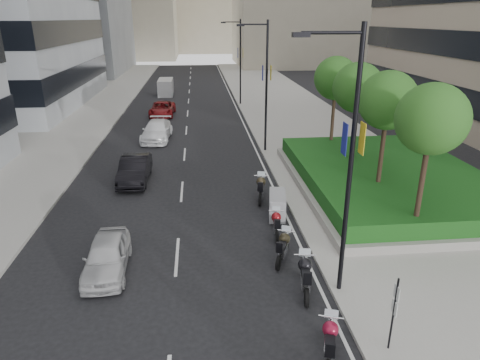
{
  "coord_description": "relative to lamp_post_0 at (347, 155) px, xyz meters",
  "views": [
    {
      "loc": [
        -0.44,
        -11.36,
        9.08
      ],
      "look_at": [
        1.4,
        7.21,
        2.0
      ],
      "focal_mm": 32.0,
      "sensor_mm": 36.0,
      "label": 1
    }
  ],
  "objects": [
    {
      "name": "ground",
      "position": [
        -4.14,
        -1.0,
        -5.07
      ],
      "size": [
        160.0,
        160.0,
        0.0
      ],
      "primitive_type": "plane",
      "color": "black",
      "rests_on": "ground"
    },
    {
      "name": "car_c",
      "position": [
        -7.89,
        21.14,
        -4.33
      ],
      "size": [
        2.41,
        5.22,
        1.48
      ],
      "primitive_type": "imported",
      "rotation": [
        0.0,
        0.0,
        -0.07
      ],
      "color": "white",
      "rests_on": "ground"
    },
    {
      "name": "motorcycle_3",
      "position": [
        -1.4,
        2.34,
        -4.5
      ],
      "size": [
        1.01,
        1.99,
        1.05
      ],
      "rotation": [
        0.0,
        0.0,
        1.16
      ],
      "color": "black",
      "rests_on": "ground"
    },
    {
      "name": "delivery_van",
      "position": [
        -8.51,
        42.42,
        -4.17
      ],
      "size": [
        1.76,
        4.58,
        1.92
      ],
      "rotation": [
        0.0,
        0.0,
        0.0
      ],
      "color": "silver",
      "rests_on": "ground"
    },
    {
      "name": "planter",
      "position": [
        5.86,
        9.0,
        -4.72
      ],
      "size": [
        10.0,
        14.0,
        0.4
      ],
      "primitive_type": "cube",
      "color": "gray",
      "rests_on": "sidewalk_right"
    },
    {
      "name": "car_b",
      "position": [
        -8.41,
        11.87,
        -4.32
      ],
      "size": [
        1.62,
        4.53,
        1.49
      ],
      "primitive_type": "imported",
      "rotation": [
        0.0,
        0.0,
        -0.01
      ],
      "color": "black",
      "rests_on": "ground"
    },
    {
      "name": "tree_0",
      "position": [
        4.36,
        3.0,
        0.36
      ],
      "size": [
        2.8,
        2.8,
        6.3
      ],
      "color": "#332319",
      "rests_on": "planter"
    },
    {
      "name": "hedge",
      "position": [
        5.86,
        9.0,
        -4.12
      ],
      "size": [
        9.4,
        13.4,
        0.8
      ],
      "primitive_type": "cube",
      "color": "#154A15",
      "rests_on": "planter"
    },
    {
      "name": "sidewalk_right",
      "position": [
        4.86,
        29.0,
        -4.99
      ],
      "size": [
        10.0,
        100.0,
        0.15
      ],
      "primitive_type": "cube",
      "color": "#9E9B93",
      "rests_on": "ground"
    },
    {
      "name": "motorcycle_1",
      "position": [
        -1.14,
        -3.07,
        -4.49
      ],
      "size": [
        0.9,
        2.09,
        1.08
      ],
      "rotation": [
        0.0,
        0.0,
        1.26
      ],
      "color": "black",
      "rests_on": "ground"
    },
    {
      "name": "parking_sign",
      "position": [
        0.66,
        -3.0,
        -3.61
      ],
      "size": [
        0.06,
        0.32,
        2.5
      ],
      "color": "black",
      "rests_on": "ground"
    },
    {
      "name": "motorcycle_4",
      "position": [
        -1.3,
        4.37,
        -4.52
      ],
      "size": [
        0.68,
        2.03,
        1.01
      ],
      "rotation": [
        0.0,
        0.0,
        1.45
      ],
      "color": "black",
      "rests_on": "ground"
    },
    {
      "name": "lamp_post_2",
      "position": [
        0.0,
        35.0,
        0.0
      ],
      "size": [
        2.34,
        0.45,
        9.0
      ],
      "color": "black",
      "rests_on": "ground"
    },
    {
      "name": "motorcycle_5",
      "position": [
        -0.91,
        6.33,
        -4.49
      ],
      "size": [
        1.07,
        2.01,
        1.16
      ],
      "rotation": [
        0.0,
        0.0,
        1.41
      ],
      "color": "black",
      "rests_on": "ground"
    },
    {
      "name": "motorcycle_6",
      "position": [
        -1.41,
        8.48,
        -4.45
      ],
      "size": [
        0.78,
        2.31,
        1.16
      ],
      "rotation": [
        0.0,
        0.0,
        1.38
      ],
      "color": "black",
      "rests_on": "ground"
    },
    {
      "name": "lamp_post_0",
      "position": [
        0.0,
        0.0,
        0.0
      ],
      "size": [
        2.34,
        0.45,
        9.0
      ],
      "color": "black",
      "rests_on": "ground"
    },
    {
      "name": "tree_3",
      "position": [
        4.36,
        15.0,
        0.36
      ],
      "size": [
        2.8,
        2.8,
        6.3
      ],
      "color": "#332319",
      "rests_on": "planter"
    },
    {
      "name": "lane_edge",
      "position": [
        -0.44,
        29.0,
        -5.06
      ],
      "size": [
        0.12,
        100.0,
        0.01
      ],
      "primitive_type": "cube",
      "color": "silver",
      "rests_on": "ground"
    },
    {
      "name": "tree_2",
      "position": [
        4.36,
        11.0,
        0.36
      ],
      "size": [
        2.8,
        2.8,
        6.3
      ],
      "color": "#332319",
      "rests_on": "planter"
    },
    {
      "name": "lamp_post_1",
      "position": [
        0.0,
        17.0,
        0.0
      ],
      "size": [
        2.34,
        0.45,
        9.0
      ],
      "color": "black",
      "rests_on": "ground"
    },
    {
      "name": "car_d",
      "position": [
        -8.09,
        30.18,
        -4.38
      ],
      "size": [
        2.48,
        5.01,
        1.36
      ],
      "primitive_type": "imported",
      "rotation": [
        0.0,
        0.0,
        -0.04
      ],
      "color": "maroon",
      "rests_on": "ground"
    },
    {
      "name": "car_a",
      "position": [
        -8.22,
        2.17,
        -4.41
      ],
      "size": [
        1.69,
        3.92,
        1.32
      ],
      "primitive_type": "imported",
      "rotation": [
        0.0,
        0.0,
        0.04
      ],
      "color": "silver",
      "rests_on": "ground"
    },
    {
      "name": "lane_centre",
      "position": [
        -5.64,
        29.0,
        -5.06
      ],
      "size": [
        0.12,
        100.0,
        0.01
      ],
      "primitive_type": "cube",
      "color": "silver",
      "rests_on": "ground"
    },
    {
      "name": "sidewalk_left",
      "position": [
        -16.14,
        29.0,
        -4.99
      ],
      "size": [
        8.0,
        100.0,
        0.15
      ],
      "primitive_type": "cube",
      "color": "#9E9B93",
      "rests_on": "ground"
    },
    {
      "name": "tree_1",
      "position": [
        4.36,
        7.0,
        0.36
      ],
      "size": [
        2.8,
        2.8,
        6.3
      ],
      "color": "#332319",
      "rests_on": "planter"
    },
    {
      "name": "motorcycle_2",
      "position": [
        -1.04,
        0.2,
        -4.45
      ],
      "size": [
        0.77,
        2.31,
        1.15
      ],
      "rotation": [
        0.0,
        0.0,
        1.4
      ],
      "color": "black",
      "rests_on": "ground"
    }
  ]
}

